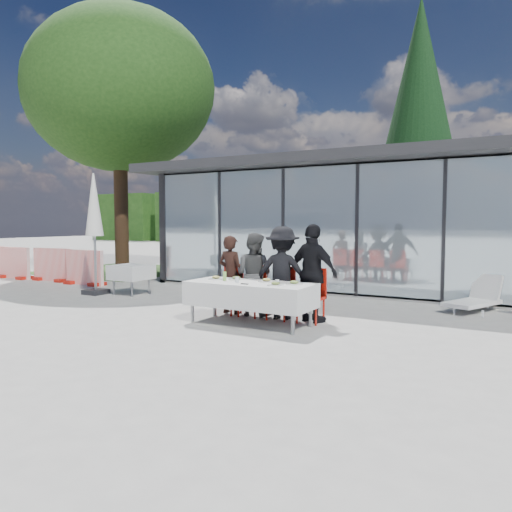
{
  "coord_description": "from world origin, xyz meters",
  "views": [
    {
      "loc": [
        4.79,
        -7.38,
        1.82
      ],
      "look_at": [
        -0.11,
        1.2,
        1.13
      ],
      "focal_mm": 35.0,
      "sensor_mm": 36.0,
      "label": 1
    }
  ],
  "objects_px": {
    "diner_chair_c": "(282,290)",
    "juice_bottle": "(225,276)",
    "diner_chair_a": "(231,286)",
    "plate_b": "(236,279)",
    "dining_table": "(250,294)",
    "conifer_tree": "(419,114)",
    "folded_eyeglasses": "(245,284)",
    "diner_a": "(231,275)",
    "diner_d": "(313,273)",
    "spare_table_left": "(131,272)",
    "plate_a": "(216,278)",
    "plate_c": "(266,281)",
    "diner_chair_b": "(254,288)",
    "lounger": "(476,298)",
    "plate_d": "(294,283)",
    "market_umbrella": "(94,213)",
    "diner_chair_d": "(313,293)",
    "diner_c": "(282,273)",
    "deciduous_tree": "(119,91)",
    "diner_b": "(254,274)",
    "plate_extra": "(276,284)"
  },
  "relations": [
    {
      "from": "diner_a",
      "to": "juice_bottle",
      "type": "height_order",
      "value": "diner_a"
    },
    {
      "from": "juice_bottle",
      "to": "spare_table_left",
      "type": "bearing_deg",
      "value": 156.5
    },
    {
      "from": "diner_chair_b",
      "to": "deciduous_tree",
      "type": "distance_m",
      "value": 11.6
    },
    {
      "from": "plate_b",
      "to": "diner_c",
      "type": "bearing_deg",
      "value": 40.26
    },
    {
      "from": "diner_chair_c",
      "to": "juice_bottle",
      "type": "distance_m",
      "value": 1.13
    },
    {
      "from": "dining_table",
      "to": "folded_eyeglasses",
      "type": "xyz_separation_m",
      "value": [
        0.06,
        -0.28,
        0.22
      ]
    },
    {
      "from": "deciduous_tree",
      "to": "spare_table_left",
      "type": "bearing_deg",
      "value": -43.23
    },
    {
      "from": "diner_chair_b",
      "to": "market_umbrella",
      "type": "bearing_deg",
      "value": 174.04
    },
    {
      "from": "dining_table",
      "to": "plate_b",
      "type": "bearing_deg",
      "value": 154.02
    },
    {
      "from": "diner_b",
      "to": "deciduous_tree",
      "type": "distance_m",
      "value": 11.46
    },
    {
      "from": "diner_d",
      "to": "juice_bottle",
      "type": "relative_size",
      "value": 10.62
    },
    {
      "from": "diner_a",
      "to": "diner_d",
      "type": "bearing_deg",
      "value": -175.12
    },
    {
      "from": "diner_chair_b",
      "to": "plate_d",
      "type": "height_order",
      "value": "diner_chair_b"
    },
    {
      "from": "diner_d",
      "to": "plate_a",
      "type": "distance_m",
      "value": 1.78
    },
    {
      "from": "diner_c",
      "to": "diner_chair_c",
      "type": "relative_size",
      "value": 1.77
    },
    {
      "from": "diner_chair_b",
      "to": "diner_chair_d",
      "type": "height_order",
      "value": "same"
    },
    {
      "from": "diner_chair_b",
      "to": "conifer_tree",
      "type": "bearing_deg",
      "value": 87.79
    },
    {
      "from": "diner_chair_a",
      "to": "diner_c",
      "type": "height_order",
      "value": "diner_c"
    },
    {
      "from": "spare_table_left",
      "to": "diner_chair_a",
      "type": "bearing_deg",
      "value": -14.51
    },
    {
      "from": "plate_d",
      "to": "folded_eyeglasses",
      "type": "xyz_separation_m",
      "value": [
        -0.74,
        -0.4,
        -0.02
      ]
    },
    {
      "from": "diner_chair_b",
      "to": "juice_bottle",
      "type": "bearing_deg",
      "value": -101.31
    },
    {
      "from": "plate_a",
      "to": "market_umbrella",
      "type": "distance_m",
      "value": 4.76
    },
    {
      "from": "lounger",
      "to": "diner_b",
      "type": "bearing_deg",
      "value": -143.84
    },
    {
      "from": "diner_chair_d",
      "to": "lounger",
      "type": "distance_m",
      "value": 3.64
    },
    {
      "from": "diner_a",
      "to": "diner_chair_d",
      "type": "xyz_separation_m",
      "value": [
        1.75,
        -0.0,
        -0.23
      ]
    },
    {
      "from": "diner_chair_d",
      "to": "folded_eyeglasses",
      "type": "bearing_deg",
      "value": -128.1
    },
    {
      "from": "diner_chair_a",
      "to": "plate_d",
      "type": "bearing_deg",
      "value": -20.65
    },
    {
      "from": "plate_d",
      "to": "folded_eyeglasses",
      "type": "relative_size",
      "value": 2.07
    },
    {
      "from": "diner_b",
      "to": "conifer_tree",
      "type": "bearing_deg",
      "value": -90.46
    },
    {
      "from": "diner_c",
      "to": "conifer_tree",
      "type": "xyz_separation_m",
      "value": [
        -0.14,
        12.13,
        5.12
      ]
    },
    {
      "from": "plate_a",
      "to": "plate_c",
      "type": "distance_m",
      "value": 1.0
    },
    {
      "from": "diner_d",
      "to": "deciduous_tree",
      "type": "xyz_separation_m",
      "value": [
        -9.76,
        5.13,
        5.59
      ]
    },
    {
      "from": "diner_a",
      "to": "diner_c",
      "type": "relative_size",
      "value": 0.89
    },
    {
      "from": "diner_chair_a",
      "to": "diner_d",
      "type": "bearing_deg",
      "value": 0.15
    },
    {
      "from": "diner_chair_a",
      "to": "lounger",
      "type": "bearing_deg",
      "value": 32.63
    },
    {
      "from": "market_umbrella",
      "to": "lounger",
      "type": "relative_size",
      "value": 2.05
    },
    {
      "from": "diner_chair_a",
      "to": "plate_a",
      "type": "height_order",
      "value": "diner_chair_a"
    },
    {
      "from": "conifer_tree",
      "to": "diner_chair_d",
      "type": "bearing_deg",
      "value": -86.43
    },
    {
      "from": "diner_chair_c",
      "to": "folded_eyeglasses",
      "type": "xyz_separation_m",
      "value": [
        -0.19,
        -1.03,
        0.22
      ]
    },
    {
      "from": "dining_table",
      "to": "conifer_tree",
      "type": "relative_size",
      "value": 0.22
    },
    {
      "from": "diner_chair_a",
      "to": "plate_b",
      "type": "distance_m",
      "value": 0.77
    },
    {
      "from": "diner_d",
      "to": "spare_table_left",
      "type": "xyz_separation_m",
      "value": [
        -5.26,
        0.9,
        -0.33
      ]
    },
    {
      "from": "diner_chair_b",
      "to": "plate_extra",
      "type": "height_order",
      "value": "diner_chair_b"
    },
    {
      "from": "diner_a",
      "to": "lounger",
      "type": "bearing_deg",
      "value": -142.53
    },
    {
      "from": "plate_a",
      "to": "market_umbrella",
      "type": "bearing_deg",
      "value": 165.07
    },
    {
      "from": "diner_chair_b",
      "to": "folded_eyeglasses",
      "type": "bearing_deg",
      "value": -68.01
    },
    {
      "from": "diner_b",
      "to": "diner_chair_b",
      "type": "height_order",
      "value": "diner_b"
    },
    {
      "from": "diner_a",
      "to": "diner_chair_b",
      "type": "distance_m",
      "value": 0.57
    },
    {
      "from": "plate_a",
      "to": "juice_bottle",
      "type": "distance_m",
      "value": 0.28
    },
    {
      "from": "diner_chair_a",
      "to": "plate_d",
      "type": "xyz_separation_m",
      "value": [
        1.68,
        -0.63,
        0.24
      ]
    }
  ]
}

